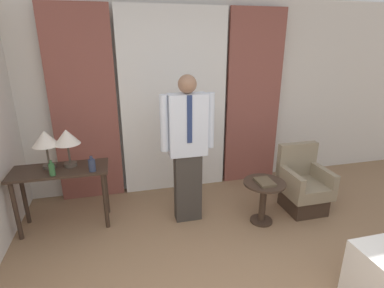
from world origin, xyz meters
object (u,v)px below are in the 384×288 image
(table_lamp_left, at_px, (45,140))
(bottle_by_lamp, at_px, (52,169))
(desk, at_px, (61,180))
(table_lamp_right, at_px, (67,138))
(armchair, at_px, (303,187))
(person, at_px, (188,145))
(bottle_near_edge, at_px, (92,165))
(side_table, at_px, (263,195))
(book, at_px, (265,182))

(table_lamp_left, bearing_deg, bottle_by_lamp, -72.83)
(desk, bearing_deg, table_lamp_right, 28.77)
(armchair, bearing_deg, person, 174.65)
(person, bearing_deg, table_lamp_left, 170.13)
(table_lamp_right, xyz_separation_m, bottle_by_lamp, (-0.16, -0.23, -0.27))
(bottle_near_edge, distance_m, armchair, 2.67)
(table_lamp_right, relative_size, side_table, 0.82)
(table_lamp_left, height_order, book, table_lamp_left)
(armchair, bearing_deg, bottle_by_lamp, 176.42)
(table_lamp_right, height_order, bottle_near_edge, table_lamp_right)
(book, bearing_deg, desk, 166.87)
(table_lamp_right, distance_m, bottle_by_lamp, 0.38)
(side_table, xyz_separation_m, book, (-0.01, -0.02, 0.19))
(table_lamp_left, bearing_deg, bottle_near_edge, -23.71)
(bottle_near_edge, distance_m, book, 2.01)
(bottle_near_edge, xyz_separation_m, book, (1.95, -0.39, -0.26))
(person, distance_m, side_table, 1.11)
(bottle_by_lamp, height_order, book, bottle_by_lamp)
(bottle_near_edge, bearing_deg, table_lamp_left, 156.29)
(side_table, distance_m, book, 0.19)
(table_lamp_right, height_order, side_table, table_lamp_right)
(bottle_near_edge, bearing_deg, side_table, -10.57)
(side_table, bearing_deg, bottle_near_edge, 169.43)
(table_lamp_right, xyz_separation_m, book, (2.21, -0.60, -0.53))
(table_lamp_left, distance_m, side_table, 2.61)
(bottle_by_lamp, xyz_separation_m, armchair, (3.03, -0.19, -0.50))
(table_lamp_right, distance_m, book, 2.35)
(bottle_by_lamp, distance_m, person, 1.52)
(desk, relative_size, side_table, 1.97)
(table_lamp_right, relative_size, armchair, 0.52)
(bottle_near_edge, distance_m, person, 1.10)
(person, distance_m, armchair, 1.67)
(table_lamp_left, height_order, side_table, table_lamp_left)
(bottle_near_edge, height_order, book, bottle_near_edge)
(bottle_by_lamp, distance_m, side_table, 2.44)
(table_lamp_right, distance_m, person, 1.38)
(table_lamp_left, xyz_separation_m, bottle_near_edge, (0.49, -0.21, -0.27))
(person, relative_size, book, 7.04)
(bottle_by_lamp, bearing_deg, book, -9.05)
(bottle_by_lamp, bearing_deg, armchair, -3.58)
(person, bearing_deg, book, -21.01)
(armchair, bearing_deg, desk, 173.23)
(table_lamp_right, relative_size, person, 0.25)
(table_lamp_left, distance_m, person, 1.60)
(table_lamp_left, xyz_separation_m, bottle_by_lamp, (0.07, -0.23, -0.27))
(table_lamp_right, height_order, armchair, table_lamp_right)
(armchair, height_order, side_table, armchair)
(book, bearing_deg, table_lamp_right, 164.71)
(bottle_by_lamp, bearing_deg, table_lamp_left, 107.17)
(table_lamp_right, bearing_deg, armchair, -8.26)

